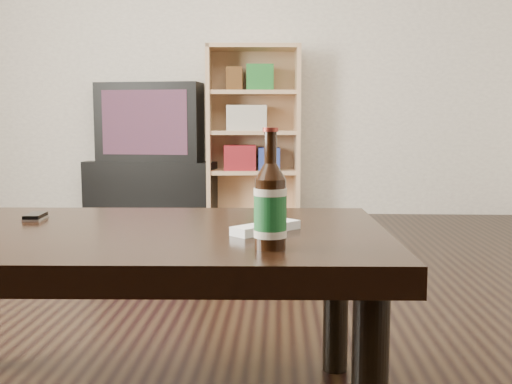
{
  "coord_description": "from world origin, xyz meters",
  "views": [
    {
      "loc": [
        0.49,
        -1.89,
        0.75
      ],
      "look_at": [
        0.44,
        -0.64,
        0.61
      ],
      "focal_mm": 42.0,
      "sensor_mm": 36.0,
      "label": 1
    }
  ],
  "objects_px": {
    "tv_stand": "(156,186)",
    "phone": "(35,217)",
    "bookshelf": "(252,129)",
    "beer_bottle": "(270,207)",
    "remote": "(266,228)",
    "tv": "(155,122)",
    "coffee_table": "(127,255)"
  },
  "relations": [
    {
      "from": "phone",
      "to": "remote",
      "type": "height_order",
      "value": "remote"
    },
    {
      "from": "tv_stand",
      "to": "remote",
      "type": "height_order",
      "value": "remote"
    },
    {
      "from": "tv_stand",
      "to": "bookshelf",
      "type": "relative_size",
      "value": 0.81
    },
    {
      "from": "phone",
      "to": "bookshelf",
      "type": "bearing_deg",
      "value": 77.37
    },
    {
      "from": "tv_stand",
      "to": "coffee_table",
      "type": "bearing_deg",
      "value": -72.65
    },
    {
      "from": "coffee_table",
      "to": "phone",
      "type": "xyz_separation_m",
      "value": [
        -0.29,
        0.14,
        0.07
      ]
    },
    {
      "from": "coffee_table",
      "to": "beer_bottle",
      "type": "height_order",
      "value": "beer_bottle"
    },
    {
      "from": "coffee_table",
      "to": "beer_bottle",
      "type": "xyz_separation_m",
      "value": [
        0.36,
        -0.21,
        0.15
      ]
    },
    {
      "from": "phone",
      "to": "tv_stand",
      "type": "bearing_deg",
      "value": 91.75
    },
    {
      "from": "tv_stand",
      "to": "phone",
      "type": "distance_m",
      "value": 3.37
    },
    {
      "from": "coffee_table",
      "to": "tv_stand",
      "type": "bearing_deg",
      "value": 100.62
    },
    {
      "from": "tv_stand",
      "to": "beer_bottle",
      "type": "relative_size",
      "value": 4.24
    },
    {
      "from": "tv_stand",
      "to": "coffee_table",
      "type": "xyz_separation_m",
      "value": [
        0.65,
        -3.49,
        0.21
      ]
    },
    {
      "from": "remote",
      "to": "tv",
      "type": "bearing_deg",
      "value": 149.67
    },
    {
      "from": "remote",
      "to": "tv_stand",
      "type": "bearing_deg",
      "value": 149.67
    },
    {
      "from": "bookshelf",
      "to": "beer_bottle",
      "type": "bearing_deg",
      "value": -89.78
    },
    {
      "from": "phone",
      "to": "coffee_table",
      "type": "bearing_deg",
      "value": -31.12
    },
    {
      "from": "tv",
      "to": "remote",
      "type": "xyz_separation_m",
      "value": [
        1.0,
        -3.51,
        -0.25
      ]
    },
    {
      "from": "tv_stand",
      "to": "tv",
      "type": "height_order",
      "value": "tv"
    },
    {
      "from": "coffee_table",
      "to": "remote",
      "type": "distance_m",
      "value": 0.36
    },
    {
      "from": "tv",
      "to": "coffee_table",
      "type": "xyz_separation_m",
      "value": [
        0.65,
        -3.49,
        -0.33
      ]
    },
    {
      "from": "bookshelf",
      "to": "coffee_table",
      "type": "height_order",
      "value": "bookshelf"
    },
    {
      "from": "tv_stand",
      "to": "phone",
      "type": "relative_size",
      "value": 11.59
    },
    {
      "from": "tv",
      "to": "tv_stand",
      "type": "bearing_deg",
      "value": 90.0
    },
    {
      "from": "beer_bottle",
      "to": "remote",
      "type": "bearing_deg",
      "value": 93.98
    },
    {
      "from": "coffee_table",
      "to": "remote",
      "type": "xyz_separation_m",
      "value": [
        0.35,
        -0.02,
        0.07
      ]
    },
    {
      "from": "tv",
      "to": "bookshelf",
      "type": "xyz_separation_m",
      "value": [
        0.81,
        -0.21,
        -0.05
      ]
    },
    {
      "from": "tv_stand",
      "to": "bookshelf",
      "type": "height_order",
      "value": "bookshelf"
    },
    {
      "from": "beer_bottle",
      "to": "coffee_table",
      "type": "bearing_deg",
      "value": 149.83
    },
    {
      "from": "tv",
      "to": "remote",
      "type": "relative_size",
      "value": 5.13
    },
    {
      "from": "bookshelf",
      "to": "beer_bottle",
      "type": "xyz_separation_m",
      "value": [
        0.2,
        -3.48,
        -0.12
      ]
    },
    {
      "from": "beer_bottle",
      "to": "bookshelf",
      "type": "bearing_deg",
      "value": 93.35
    }
  ]
}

